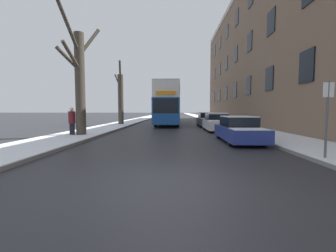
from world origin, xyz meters
The scene contains 12 objects.
ground_plane centered at (0.00, 0.00, 0.00)m, with size 320.00×320.00×0.00m, color #28282D.
sidewalk_left centered at (-5.91, 53.00, 0.08)m, with size 3.00×130.00×0.16m.
sidewalk_right centered at (5.91, 53.00, 0.08)m, with size 3.00×130.00×0.16m.
terrace_facade_right centered at (11.91, 20.33, 7.97)m, with size 9.10×44.64×15.93m.
bare_tree_left_0 centered at (-5.55, 8.48, 3.45)m, with size 1.90×3.47×7.50m.
bare_tree_left_1 centered at (-5.70, 19.15, 2.99)m, with size 1.24×2.53×6.62m.
double_decker_bus centered at (-0.70, 20.46, 2.47)m, with size 2.52×11.20×4.38m.
parked_car_0 centered at (3.37, 6.71, 0.62)m, with size 1.69×4.38×1.32m.
parked_car_1 centered at (3.37, 12.82, 0.66)m, with size 1.73×4.03×1.43m.
parked_car_2 centered at (3.37, 18.01, 0.65)m, with size 1.79×4.42×1.40m.
pedestrian_left_sidewalk centered at (-6.01, 8.36, 0.98)m, with size 0.39×0.39×1.79m.
street_sign_post centered at (4.71, 2.16, 1.42)m, with size 0.32×0.07×2.47m.
Camera 1 is at (0.12, -4.77, 1.60)m, focal length 24.00 mm.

